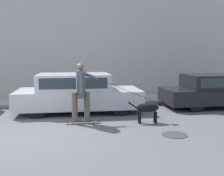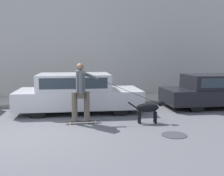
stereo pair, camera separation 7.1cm
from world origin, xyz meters
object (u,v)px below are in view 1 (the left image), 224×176
Objects in this scene: parked_car_1 at (77,93)px; skateboarder at (81,90)px; parked_car_2 at (222,91)px; dog at (149,108)px.

skateboarder is (0.06, -1.67, 0.33)m from parked_car_1.
dog is (-3.44, -1.90, -0.17)m from parked_car_2.
dog is (1.97, -1.90, -0.21)m from parked_car_1.
skateboarder is (-1.91, 0.22, 0.54)m from dog.
parked_car_1 reaches higher than parked_car_2.
parked_car_2 is 3.93m from dog.
dog is 0.40× the size of skateboarder.
skateboarder is (-5.35, -1.67, 0.37)m from parked_car_2.
skateboarder is at bearing 176.92° from dog.
dog is at bearing -150.24° from parked_car_2.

